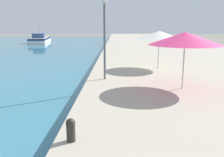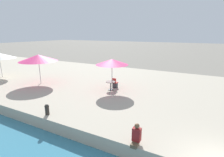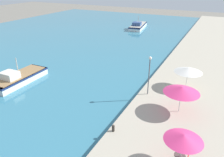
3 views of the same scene
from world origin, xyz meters
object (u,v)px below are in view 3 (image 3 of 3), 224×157
(cafe_umbrella_white, at_px, (182,90))
(cafe_table, at_px, (179,157))
(fishing_boat_near, at_px, (19,78))
(fishing_boat_mid, at_px, (138,26))
(cafe_umbrella_pink, at_px, (184,138))
(lamppost, at_px, (149,69))
(cafe_umbrella_striped, at_px, (188,70))
(mooring_bollard, at_px, (113,128))

(cafe_umbrella_white, height_order, cafe_table, cafe_umbrella_white)
(fishing_boat_near, xyz_separation_m, cafe_umbrella_white, (20.99, 1.33, 2.49))
(fishing_boat_mid, xyz_separation_m, cafe_umbrella_pink, (20.59, -46.64, 2.46))
(fishing_boat_mid, height_order, cafe_umbrella_pink, fishing_boat_mid)
(cafe_umbrella_pink, distance_m, cafe_umbrella_white, 7.15)
(cafe_umbrella_white, xyz_separation_m, lamppost, (-3.94, 2.06, 0.65))
(cafe_umbrella_striped, height_order, mooring_bollard, cafe_umbrella_striped)
(cafe_table, bearing_deg, lamppost, 120.56)
(fishing_boat_mid, bearing_deg, lamppost, -76.77)
(mooring_bollard, bearing_deg, cafe_umbrella_striped, 70.01)
(cafe_umbrella_white, bearing_deg, fishing_boat_near, -176.39)
(mooring_bollard, bearing_deg, lamppost, 86.07)
(cafe_umbrella_pink, height_order, lamppost, lamppost)
(cafe_umbrella_striped, bearing_deg, fishing_boat_near, -161.15)
(fishing_boat_near, bearing_deg, cafe_umbrella_pink, -14.80)
(cafe_umbrella_striped, relative_size, lamppost, 0.72)
(fishing_boat_near, bearing_deg, cafe_umbrella_white, 3.04)
(fishing_boat_near, relative_size, cafe_umbrella_pink, 2.97)
(cafe_umbrella_striped, distance_m, lamppost, 5.24)
(fishing_boat_near, relative_size, lamppost, 1.75)
(fishing_boat_mid, distance_m, lamppost, 40.66)
(cafe_umbrella_striped, height_order, cafe_table, cafe_umbrella_striped)
(lamppost, bearing_deg, cafe_umbrella_striped, 45.23)
(cafe_umbrella_white, height_order, lamppost, lamppost)
(cafe_umbrella_white, bearing_deg, cafe_umbrella_pink, -78.50)
(fishing_boat_mid, xyz_separation_m, lamppost, (15.23, -37.57, 3.15))
(fishing_boat_near, distance_m, cafe_umbrella_pink, 23.25)
(cafe_table, distance_m, lamppost, 10.73)
(lamppost, bearing_deg, cafe_table, -59.44)
(cafe_umbrella_pink, xyz_separation_m, cafe_umbrella_white, (-1.43, 7.01, 0.04))
(cafe_umbrella_pink, height_order, mooring_bollard, cafe_umbrella_pink)
(fishing_boat_near, distance_m, mooring_bollard, 17.11)
(fishing_boat_mid, distance_m, cafe_umbrella_white, 44.09)
(lamppost, bearing_deg, fishing_boat_mid, 112.07)
(lamppost, bearing_deg, cafe_umbrella_white, -27.66)
(cafe_umbrella_pink, bearing_deg, cafe_umbrella_white, 101.50)
(fishing_boat_mid, height_order, lamppost, lamppost)
(cafe_umbrella_striped, bearing_deg, fishing_boat_mid, 119.13)
(fishing_boat_mid, bearing_deg, cafe_umbrella_pink, -75.02)
(cafe_table, relative_size, lamppost, 0.18)
(cafe_umbrella_pink, relative_size, cafe_table, 3.36)
(cafe_umbrella_pink, distance_m, cafe_table, 1.88)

